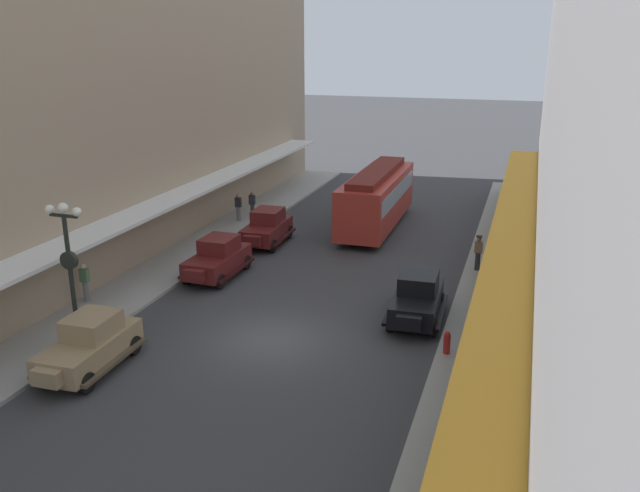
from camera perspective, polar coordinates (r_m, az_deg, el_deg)
ground_plane at (r=24.57m, az=-4.33°, el=-8.08°), size 200.00×200.00×0.00m
sidewalk_left at (r=28.03m, az=-18.77°, el=-5.49°), size 3.00×60.00×0.15m
sidewalk_right at (r=23.03m, az=13.53°, el=-10.21°), size 3.00×60.00×0.15m
parked_car_0 at (r=35.35m, az=-4.62°, el=1.69°), size 2.28×4.31×1.84m
parked_car_1 at (r=23.40m, az=-19.32°, el=-7.92°), size 2.22×4.29×1.84m
parked_car_2 at (r=26.07m, az=8.40°, el=-4.39°), size 2.28×4.31×1.84m
parked_car_3 at (r=30.72m, az=-8.85°, el=-0.95°), size 2.21×4.28×1.84m
streetcar at (r=37.99m, az=4.92°, el=4.31°), size 2.58×9.61×3.46m
lamp_post_with_clock at (r=24.53m, az=-20.80°, el=-1.74°), size 1.42×0.44×5.16m
fire_hydrant at (r=23.44m, az=10.92°, el=-8.18°), size 0.24×0.24×0.82m
pedestrian_0 at (r=28.88m, az=-19.64°, el=-2.95°), size 0.36×0.24×1.64m
pedestrian_1 at (r=39.92m, az=-5.88°, el=3.59°), size 0.36×0.24×1.64m
pedestrian_2 at (r=39.40m, az=-7.07°, el=3.36°), size 0.36×0.24×1.64m
pedestrian_3 at (r=31.66m, az=13.51°, el=-0.55°), size 0.36×0.28×1.67m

